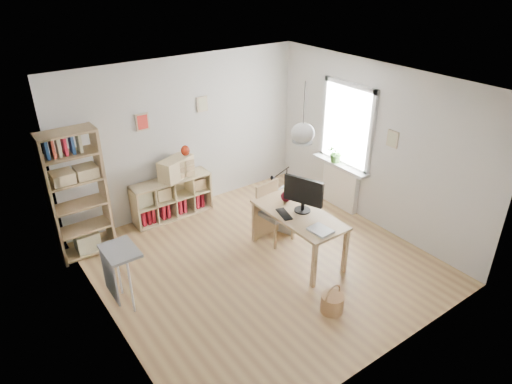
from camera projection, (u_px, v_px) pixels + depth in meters
ground at (262, 263)px, 6.87m from camera, size 4.50×4.50×0.00m
room_shell at (303, 133)px, 6.11m from camera, size 4.50×4.50×4.50m
window_unit at (347, 125)px, 7.73m from camera, size 0.07×1.16×1.46m
radiator at (340, 186)px, 8.24m from camera, size 0.10×0.80×0.80m
windowsill at (340, 165)px, 8.02m from camera, size 0.22×1.20×0.06m
desk at (298, 219)px, 6.74m from camera, size 0.70×1.50×0.75m
cube_shelf at (170, 200)px, 7.98m from camera, size 1.40×0.38×0.72m
tall_bookshelf at (76, 191)px, 6.60m from camera, size 0.80×0.38×2.00m
side_table at (116, 263)px, 5.76m from camera, size 0.40×0.55×0.85m
chair at (273, 209)px, 7.24m from camera, size 0.51×0.51×0.95m
wicker_basket at (332, 303)px, 5.89m from camera, size 0.30×0.30×0.41m
storage_chest at (287, 214)px, 7.77m from camera, size 0.75×0.79×0.59m
monitor at (303, 193)px, 6.62m from camera, size 0.28×0.59×0.53m
keyboard at (284, 214)px, 6.66m from camera, size 0.22×0.37×0.02m
task_lamp at (279, 180)px, 7.00m from camera, size 0.41×0.15×0.43m
yarn_ball at (286, 196)px, 6.99m from camera, size 0.17×0.17×0.17m
paper_tray at (320, 230)px, 6.26m from camera, size 0.27×0.33×0.03m
drawer_chest at (176, 168)px, 7.75m from camera, size 0.69×0.50×0.36m
red_vase at (185, 151)px, 7.72m from camera, size 0.15×0.15×0.18m
potted_plant at (336, 153)px, 8.00m from camera, size 0.38×0.35×0.34m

